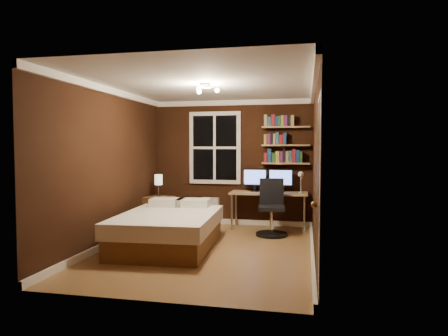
% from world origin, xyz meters
% --- Properties ---
extents(floor, '(4.20, 4.20, 0.00)m').
position_xyz_m(floor, '(0.00, 0.00, 0.00)').
color(floor, olive).
rests_on(floor, ground).
extents(wall_back, '(3.20, 0.04, 2.50)m').
position_xyz_m(wall_back, '(0.00, 2.10, 1.25)').
color(wall_back, black).
rests_on(wall_back, ground).
extents(wall_left, '(0.04, 4.20, 2.50)m').
position_xyz_m(wall_left, '(-1.60, 0.00, 1.25)').
color(wall_left, black).
rests_on(wall_left, ground).
extents(wall_right, '(0.04, 4.20, 2.50)m').
position_xyz_m(wall_right, '(1.60, 0.00, 1.25)').
color(wall_right, black).
rests_on(wall_right, ground).
extents(ceiling, '(3.20, 4.20, 0.02)m').
position_xyz_m(ceiling, '(0.00, 0.00, 2.50)').
color(ceiling, white).
rests_on(ceiling, wall_back).
extents(window, '(1.06, 0.06, 1.46)m').
position_xyz_m(window, '(-0.35, 2.06, 1.55)').
color(window, white).
rests_on(window, wall_back).
extents(door, '(0.03, 0.82, 2.05)m').
position_xyz_m(door, '(1.59, -1.55, 1.02)').
color(door, black).
rests_on(door, ground).
extents(door_knob, '(0.06, 0.06, 0.06)m').
position_xyz_m(door_knob, '(1.55, -1.85, 1.00)').
color(door_knob, '#C08C46').
rests_on(door_knob, door).
extents(ceiling_fixture, '(0.44, 0.44, 0.18)m').
position_xyz_m(ceiling_fixture, '(0.00, -0.10, 2.40)').
color(ceiling_fixture, beige).
rests_on(ceiling_fixture, ceiling).
extents(bookshelf_lower, '(0.92, 0.22, 0.03)m').
position_xyz_m(bookshelf_lower, '(1.08, 1.98, 1.25)').
color(bookshelf_lower, '#A27C4E').
rests_on(bookshelf_lower, wall_back).
extents(books_row_lower, '(0.66, 0.16, 0.23)m').
position_xyz_m(books_row_lower, '(1.08, 1.98, 1.38)').
color(books_row_lower, maroon).
rests_on(books_row_lower, bookshelf_lower).
extents(bookshelf_middle, '(0.92, 0.22, 0.03)m').
position_xyz_m(bookshelf_middle, '(1.08, 1.98, 1.60)').
color(bookshelf_middle, '#A27C4E').
rests_on(bookshelf_middle, wall_back).
extents(books_row_middle, '(0.42, 0.16, 0.23)m').
position_xyz_m(books_row_middle, '(1.08, 1.98, 1.73)').
color(books_row_middle, navy).
rests_on(books_row_middle, bookshelf_middle).
extents(bookshelf_upper, '(0.92, 0.22, 0.03)m').
position_xyz_m(bookshelf_upper, '(1.08, 1.98, 1.95)').
color(bookshelf_upper, '#A27C4E').
rests_on(bookshelf_upper, wall_back).
extents(books_row_upper, '(0.54, 0.16, 0.23)m').
position_xyz_m(books_row_upper, '(1.08, 1.98, 2.08)').
color(books_row_upper, '#275B2D').
rests_on(books_row_upper, bookshelf_upper).
extents(bed, '(1.53, 2.06, 0.67)m').
position_xyz_m(bed, '(-0.62, 0.01, 0.29)').
color(bed, brown).
rests_on(bed, ground).
extents(nightstand, '(0.58, 0.58, 0.60)m').
position_xyz_m(nightstand, '(-1.34, 1.47, 0.30)').
color(nightstand, brown).
rests_on(nightstand, ground).
extents(bedside_lamp, '(0.15, 0.15, 0.44)m').
position_xyz_m(bedside_lamp, '(-1.34, 1.47, 0.81)').
color(bedside_lamp, white).
rests_on(bedside_lamp, nightstand).
extents(radiator, '(0.36, 0.13, 0.54)m').
position_xyz_m(radiator, '(-0.43, 2.00, 0.27)').
color(radiator, silver).
rests_on(radiator, ground).
extents(desk, '(1.47, 0.55, 0.70)m').
position_xyz_m(desk, '(0.77, 1.80, 0.64)').
color(desk, '#A27C4E').
rests_on(desk, ground).
extents(monitor_left, '(0.47, 0.12, 0.44)m').
position_xyz_m(monitor_left, '(0.49, 1.88, 0.92)').
color(monitor_left, black).
rests_on(monitor_left, desk).
extents(monitor_right, '(0.47, 0.12, 0.44)m').
position_xyz_m(monitor_right, '(0.99, 1.88, 0.92)').
color(monitor_right, black).
rests_on(monitor_right, desk).
extents(desk_lamp, '(0.14, 0.32, 0.44)m').
position_xyz_m(desk_lamp, '(1.38, 1.63, 0.92)').
color(desk_lamp, silver).
rests_on(desk_lamp, desk).
extents(office_chair, '(0.55, 0.55, 1.00)m').
position_xyz_m(office_chair, '(0.88, 1.21, 0.38)').
color(office_chair, black).
rests_on(office_chair, ground).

